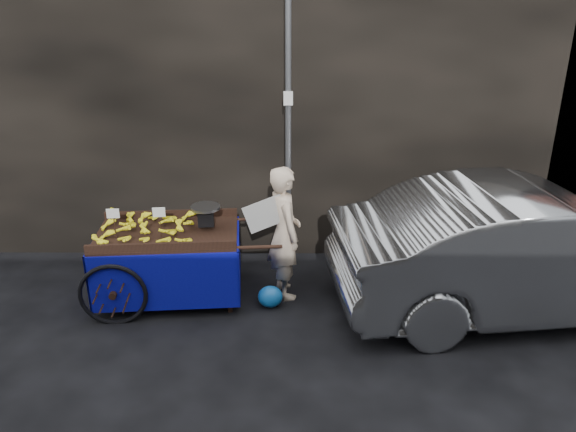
{
  "coord_description": "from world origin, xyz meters",
  "views": [
    {
      "loc": [
        0.34,
        -6.04,
        3.74
      ],
      "look_at": [
        0.3,
        0.5,
        1.06
      ],
      "focal_mm": 35.0,
      "sensor_mm": 36.0,
      "label": 1
    }
  ],
  "objects_px": {
    "banana_cart": "(163,240)",
    "parked_car": "(533,250)",
    "plastic_bag": "(270,297)",
    "vendor": "(284,232)"
  },
  "relations": [
    {
      "from": "banana_cart",
      "to": "plastic_bag",
      "type": "distance_m",
      "value": 1.52
    },
    {
      "from": "banana_cart",
      "to": "plastic_bag",
      "type": "xyz_separation_m",
      "value": [
        1.34,
        -0.25,
        -0.67
      ]
    },
    {
      "from": "banana_cart",
      "to": "vendor",
      "type": "xyz_separation_m",
      "value": [
        1.52,
        0.09,
        0.06
      ]
    },
    {
      "from": "vendor",
      "to": "parked_car",
      "type": "distance_m",
      "value": 3.03
    },
    {
      "from": "vendor",
      "to": "plastic_bag",
      "type": "bearing_deg",
      "value": 134.31
    },
    {
      "from": "vendor",
      "to": "plastic_bag",
      "type": "height_order",
      "value": "vendor"
    },
    {
      "from": "banana_cart",
      "to": "parked_car",
      "type": "height_order",
      "value": "parked_car"
    },
    {
      "from": "plastic_bag",
      "to": "parked_car",
      "type": "height_order",
      "value": "parked_car"
    },
    {
      "from": "banana_cart",
      "to": "plastic_bag",
      "type": "bearing_deg",
      "value": -15.17
    },
    {
      "from": "vendor",
      "to": "plastic_bag",
      "type": "distance_m",
      "value": 0.82
    }
  ]
}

